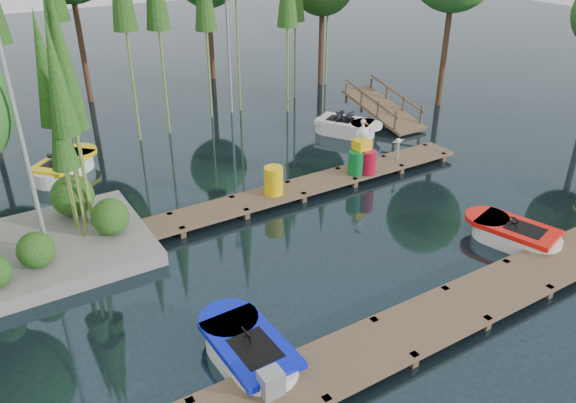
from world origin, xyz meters
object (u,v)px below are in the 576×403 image
utility_cabinet (271,383)px  drum_cluster (363,157)px  yellow_barrel (274,180)px  boat_blue (249,352)px  boat_red (514,235)px  boat_yellow_far (65,167)px

utility_cabinet → drum_cluster: (7.53, 6.85, 0.29)m
drum_cluster → yellow_barrel: bearing=177.5°
boat_blue → boat_red: size_ratio=0.98×
boat_blue → boat_yellow_far: bearing=94.2°
boat_blue → boat_red: boat_blue is taller
boat_yellow_far → yellow_barrel: size_ratio=3.28×
boat_red → yellow_barrel: yellow_barrel is taller
drum_cluster → boat_red: bearing=-79.7°
boat_blue → boat_red: 8.36m
boat_blue → drum_cluster: size_ratio=1.53×
boat_red → boat_yellow_far: boat_yellow_far is taller
boat_red → boat_blue: bearing=165.5°
boat_blue → yellow_barrel: 7.08m
boat_yellow_far → utility_cabinet: size_ratio=5.65×
boat_blue → drum_cluster: drum_cluster is taller
utility_cabinet → boat_red: bearing=9.4°
boat_red → drum_cluster: (-0.99, 5.44, 0.58)m
utility_cabinet → yellow_barrel: (4.17, 7.00, 0.19)m
boat_red → boat_yellow_far: size_ratio=0.99×
utility_cabinet → yellow_barrel: 8.15m
boat_yellow_far → yellow_barrel: boat_yellow_far is taller
boat_red → drum_cluster: size_ratio=1.56×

